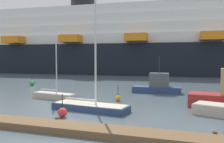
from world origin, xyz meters
name	(u,v)px	position (x,y,z in m)	size (l,w,h in m)	color
ground_plane	(77,115)	(0.00, 0.00, 0.00)	(600.00, 600.00, 0.00)	#4C5B66
dock_pier	(49,126)	(0.00, -3.84, 0.20)	(23.64, 1.94, 0.49)	brown
sailboat_1	(54,95)	(-5.51, 5.64, 0.40)	(5.02, 2.07, 7.03)	#BCB29E
sailboat_3	(90,105)	(0.30, 1.80, 0.47)	(6.63, 2.66, 10.67)	navy
fishing_boat_0	(158,86)	(4.08, 13.55, 0.87)	(5.85, 1.99, 4.47)	navy
channel_buoy_0	(62,112)	(-0.73, -0.90, 0.36)	(0.69, 0.69, 1.71)	red
channel_buoy_1	(118,98)	(1.15, 6.72, 0.29)	(0.55, 0.55, 1.61)	orange
channel_buoy_2	(32,83)	(-15.24, 15.15, 0.40)	(0.78, 0.78, 1.86)	green
cruise_ship	(173,44)	(2.78, 48.94, 7.82)	(138.62, 28.38, 24.37)	black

